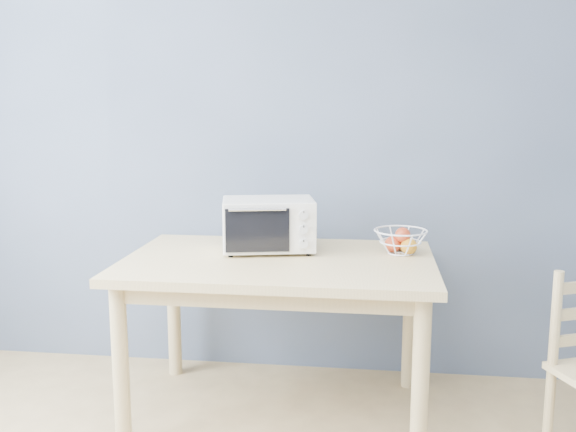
# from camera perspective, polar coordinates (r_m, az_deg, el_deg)

# --- Properties ---
(room) EXTENTS (4.01, 4.51, 2.61)m
(room) POSITION_cam_1_polar(r_m,az_deg,el_deg) (1.26, -20.90, 2.80)
(room) COLOR tan
(room) RESTS_ON ground
(dining_table) EXTENTS (1.40, 0.90, 0.75)m
(dining_table) POSITION_cam_1_polar(r_m,az_deg,el_deg) (2.94, -0.83, -5.68)
(dining_table) COLOR #E2C787
(dining_table) RESTS_ON ground
(toaster_oven) EXTENTS (0.48, 0.39, 0.25)m
(toaster_oven) POSITION_cam_1_polar(r_m,az_deg,el_deg) (3.03, -2.07, -0.71)
(toaster_oven) COLOR silver
(toaster_oven) RESTS_ON dining_table
(fruit_basket) EXTENTS (0.32, 0.32, 0.13)m
(fruit_basket) POSITION_cam_1_polar(r_m,az_deg,el_deg) (3.03, 10.01, -2.16)
(fruit_basket) COLOR white
(fruit_basket) RESTS_ON dining_table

